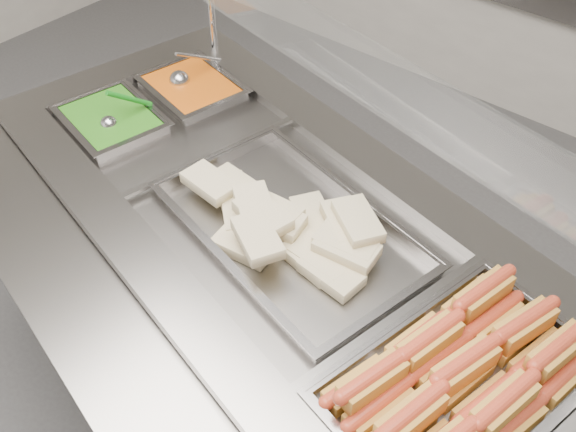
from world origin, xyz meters
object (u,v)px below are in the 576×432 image
Objects in this scene: steam_counter at (278,317)px; serving_spoon at (113,120)px; pan_hotdogs at (458,389)px; pan_wraps at (290,232)px; sneeze_guard at (348,60)px; ladle at (181,79)px.

serving_spoon reaches higher than steam_counter.
pan_wraps is at bearing 168.02° from pan_hotdogs.
pan_wraps reaches higher than steam_counter.
steam_counter is 1.20× the size of sneeze_guard.
ladle is 0.29m from serving_spoon.
ladle is at bearing 158.07° from pan_wraps.
sneeze_guard is (0.05, 0.21, 0.82)m from steam_counter.
steam_counter is 0.43m from pan_wraps.
sneeze_guard is 0.78m from pan_hotdogs.
pan_wraps is (0.01, -0.23, -0.39)m from sneeze_guard.
steam_counter is 0.85m from sneeze_guard.
sneeze_guard reaches higher than pan_hotdogs.
sneeze_guard is 0.78m from ladle.
serving_spoon is (-0.63, -0.02, 0.46)m from steam_counter.
steam_counter is 0.84m from ladle.
pan_wraps is 4.25× the size of serving_spoon.
pan_wraps is 0.76m from ladle.
pan_wraps is at bearing -86.64° from sneeze_guard.
pan_hotdogs is 1.25m from serving_spoon.
sneeze_guard is 2.75× the size of pan_hotdogs.
steam_counter is 10.27× the size of ladle.
serving_spoon is at bearing -178.29° from steam_counter.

